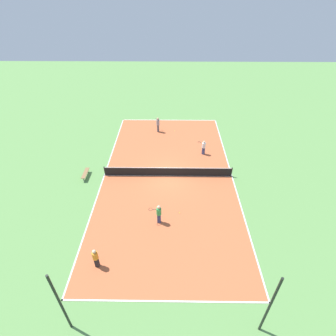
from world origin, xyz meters
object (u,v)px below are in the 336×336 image
Objects in this scene: tennis_net at (168,171)px; fence_post_back_left at (269,307)px; player_near_white at (204,147)px; tennis_ball_far_baseline at (179,213)px; tennis_ball_left_sideline at (175,131)px; tennis_ball_midcourt at (171,170)px; fence_post_back_right at (60,304)px; bench at (85,173)px; player_far_green at (159,213)px; player_center_orange at (95,257)px; player_baseline_gray at (158,124)px.

fence_post_back_left is at bearing 110.84° from tennis_net.
player_near_white is 8.85m from tennis_ball_far_baseline.
tennis_net reaches higher than tennis_ball_left_sideline.
player_near_white reaches higher than tennis_net.
tennis_ball_midcourt is (-0.26, -0.78, -0.46)m from tennis_net.
fence_post_back_left is 9.85m from fence_post_back_right.
player_near_white is at bearing 109.47° from bench.
player_far_green is 9.26m from fence_post_back_left.
player_center_orange is 0.33× the size of fence_post_back_right.
tennis_ball_midcourt is 14.86m from fence_post_back_right.
fence_post_back_right is at bearing -97.20° from player_center_orange.
tennis_ball_midcourt is at bearing 67.48° from player_center_orange.
tennis_net is at bearing 85.40° from tennis_ball_left_sideline.
tennis_ball_far_baseline is 0.01× the size of fence_post_back_left.
tennis_ball_far_baseline is at bearing 113.61° from player_near_white.
fence_post_back_left reaches higher than tennis_net.
player_baseline_gray is at bearing 82.15° from player_center_orange.
player_far_green is 1.08× the size of player_near_white.
player_center_orange reaches higher than tennis_ball_far_baseline.
tennis_ball_left_sideline is at bearing -93.14° from tennis_ball_midcourt.
fence_post_back_right reaches higher than tennis_net.
player_far_green is 10.25m from player_near_white.
bench reaches higher than tennis_ball_far_baseline.
tennis_ball_midcourt is 7.87m from tennis_ball_left_sideline.
tennis_net is 7.51× the size of player_near_white.
fence_post_back_left is (-5.53, 7.29, 1.40)m from player_far_green.
fence_post_back_left is at bearing -19.12° from player_center_orange.
tennis_ball_far_baseline is (-8.48, 4.48, -0.33)m from bench.
player_baseline_gray is (-6.25, -8.68, 0.67)m from bench.
player_baseline_gray is 1.15× the size of player_near_white.
tennis_ball_far_baseline is at bearing -144.09° from player_far_green.
player_far_green is at bearing 46.69° from player_center_orange.
player_near_white is at bearing -138.59° from tennis_ball_midcourt.
tennis_net is 4.82m from tennis_ball_far_baseline.
fence_post_back_left is at bearing 115.75° from tennis_ball_far_baseline.
player_near_white is (-4.18, -9.36, -0.08)m from player_far_green.
tennis_ball_midcourt and tennis_ball_left_sideline have the same top height.
tennis_ball_far_baseline is (-2.23, 13.16, -1.01)m from player_baseline_gray.
tennis_net is 5.70m from player_far_green.
player_center_orange is at bearing 19.15° from bench.
tennis_net is 7.53m from bench.
player_near_white reaches higher than tennis_ball_midcourt.
tennis_ball_far_baseline is (2.62, 8.40, -0.85)m from player_near_white.
tennis_ball_left_sideline is (-1.30, -14.30, -0.93)m from player_far_green.
bench is 12.10m from tennis_ball_left_sideline.
bench is 0.34× the size of fence_post_back_left.
player_near_white is at bearing -109.60° from player_far_green.
tennis_ball_left_sideline is 0.01× the size of fence_post_back_right.
bench is 1.05× the size of player_near_white.
tennis_ball_midcourt is 1.00× the size of tennis_ball_far_baseline.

